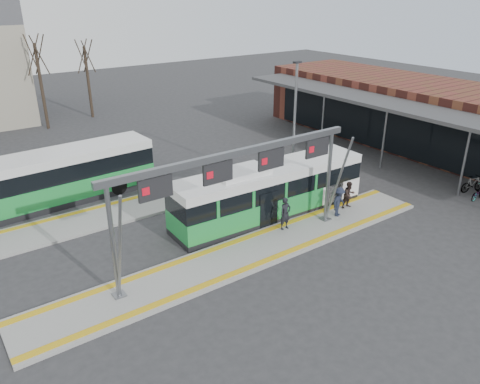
# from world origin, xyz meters

# --- Properties ---
(ground) EXTENTS (120.00, 120.00, 0.00)m
(ground) POSITION_xyz_m (0.00, 0.00, 0.00)
(ground) COLOR #2D2D30
(ground) RESTS_ON ground
(platform_main) EXTENTS (22.00, 3.00, 0.15)m
(platform_main) POSITION_xyz_m (0.00, 0.00, 0.07)
(platform_main) COLOR gray
(platform_main) RESTS_ON ground
(platform_second) EXTENTS (20.00, 3.00, 0.15)m
(platform_second) POSITION_xyz_m (-4.00, 8.00, 0.07)
(platform_second) COLOR gray
(platform_second) RESTS_ON ground
(tactile_main) EXTENTS (22.00, 2.65, 0.02)m
(tactile_main) POSITION_xyz_m (0.00, 0.00, 0.16)
(tactile_main) COLOR gold
(tactile_main) RESTS_ON platform_main
(tactile_second) EXTENTS (20.00, 0.35, 0.02)m
(tactile_second) POSITION_xyz_m (-4.00, 9.15, 0.16)
(tactile_second) COLOR gold
(tactile_second) RESTS_ON platform_second
(gantry) EXTENTS (13.00, 1.68, 5.20)m
(gantry) POSITION_xyz_m (-0.35, 0.25, 4.30)
(gantry) COLOR slate
(gantry) RESTS_ON platform_main
(station_building) EXTENTS (11.50, 32.00, 5.00)m
(station_building) POSITION_xyz_m (21.83, 4.00, 2.53)
(station_building) COLOR maroon
(station_building) RESTS_ON ground
(hero_bus) EXTENTS (11.72, 2.92, 3.20)m
(hero_bus) POSITION_xyz_m (3.45, 2.73, 1.46)
(hero_bus) COLOR black
(hero_bus) RESTS_ON ground
(bg_bus_green) EXTENTS (12.55, 3.24, 3.11)m
(bg_bus_green) POSITION_xyz_m (-6.07, 11.59, 1.54)
(bg_bus_green) COLOR black
(bg_bus_green) RESTS_ON ground
(passenger_a) EXTENTS (0.66, 0.44, 1.78)m
(passenger_a) POSITION_xyz_m (2.97, 0.78, 1.04)
(passenger_a) COLOR black
(passenger_a) RESTS_ON platform_main
(passenger_b) EXTENTS (0.82, 0.66, 1.59)m
(passenger_b) POSITION_xyz_m (7.69, 0.63, 0.95)
(passenger_b) COLOR black
(passenger_b) RESTS_ON platform_main
(passenger_c) EXTENTS (1.23, 0.92, 1.70)m
(passenger_c) POSITION_xyz_m (6.41, 0.22, 1.00)
(passenger_c) COLOR #1D2234
(passenger_c) RESTS_ON platform_main
(bicycle_c) EXTENTS (1.67, 0.68, 0.86)m
(bicycle_c) POSITION_xyz_m (15.31, -2.99, 0.43)
(bicycle_c) COLOR gray
(bicycle_c) RESTS_ON ground
(bicycle_d) EXTENTS (1.87, 0.96, 1.08)m
(bicycle_d) POSITION_xyz_m (16.06, -2.16, 0.54)
(bicycle_d) COLOR gray
(bicycle_d) RESTS_ON ground
(tree_left) EXTENTS (1.40, 1.40, 8.60)m
(tree_left) POSITION_xyz_m (-1.71, 28.73, 6.52)
(tree_left) COLOR #382B21
(tree_left) RESTS_ON ground
(tree_mid) EXTENTS (1.40, 1.40, 7.74)m
(tree_mid) POSITION_xyz_m (3.09, 30.42, 5.87)
(tree_mid) COLOR #382B21
(tree_mid) RESTS_ON ground
(lamp_east) EXTENTS (0.50, 0.25, 8.00)m
(lamp_east) POSITION_xyz_m (7.21, 5.03, 4.24)
(lamp_east) COLOR slate
(lamp_east) RESTS_ON ground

